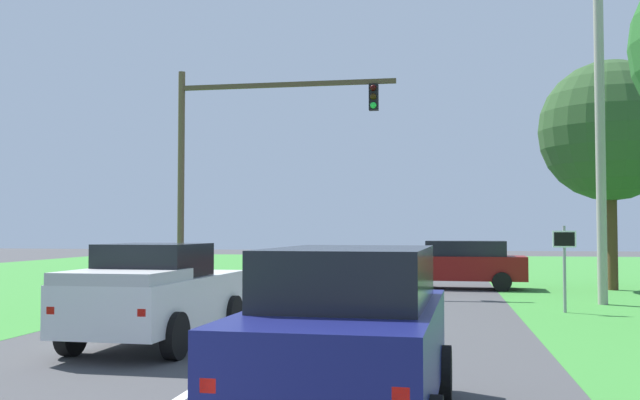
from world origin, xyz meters
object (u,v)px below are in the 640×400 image
at_px(traffic_light, 235,144).
at_px(utility_pole_right, 600,137).
at_px(pickup_truck_lead, 157,293).
at_px(crossing_suv_far, 461,263).
at_px(oak_tree_right, 610,131).
at_px(keep_moving_sign, 564,257).
at_px(red_suv_near, 349,333).

xyz_separation_m(traffic_light, utility_pole_right, (11.81, -2.49, -0.34)).
distance_m(pickup_truck_lead, crossing_suv_far, 15.19).
relative_size(oak_tree_right, crossing_suv_far, 1.72).
distance_m(keep_moving_sign, utility_pole_right, 4.35).
bearing_deg(red_suv_near, pickup_truck_lead, 131.18).
relative_size(pickup_truck_lead, keep_moving_sign, 2.15).
relative_size(pickup_truck_lead, oak_tree_right, 0.59).
height_order(crossing_suv_far, utility_pole_right, utility_pole_right).
distance_m(red_suv_near, traffic_light, 18.11).
bearing_deg(keep_moving_sign, red_suv_near, -109.57).
relative_size(pickup_truck_lead, utility_pole_right, 0.50).
distance_m(red_suv_near, crossing_suv_far, 18.97).
xyz_separation_m(crossing_suv_far, utility_pole_right, (3.92, -4.91, 3.94)).
height_order(keep_moving_sign, utility_pole_right, utility_pole_right).
xyz_separation_m(traffic_light, crossing_suv_far, (7.89, 2.42, -4.29)).
bearing_deg(pickup_truck_lead, oak_tree_right, 51.68).
bearing_deg(traffic_light, utility_pole_right, -11.92).
distance_m(pickup_truck_lead, traffic_light, 12.46).
relative_size(oak_tree_right, utility_pole_right, 0.85).
distance_m(oak_tree_right, utility_pole_right, 5.54).
height_order(red_suv_near, pickup_truck_lead, red_suv_near).
distance_m(red_suv_near, keep_moving_sign, 12.41).
bearing_deg(oak_tree_right, traffic_light, -168.14).
height_order(pickup_truck_lead, crossing_suv_far, pickup_truck_lead).
height_order(oak_tree_right, crossing_suv_far, oak_tree_right).
height_order(red_suv_near, oak_tree_right, oak_tree_right).
relative_size(pickup_truck_lead, crossing_suv_far, 1.01).
height_order(red_suv_near, crossing_suv_far, red_suv_near).
height_order(red_suv_near, keep_moving_sign, keep_moving_sign).
height_order(oak_tree_right, utility_pole_right, utility_pole_right).
distance_m(crossing_suv_far, utility_pole_right, 7.42).
bearing_deg(traffic_light, oak_tree_right, 11.86).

